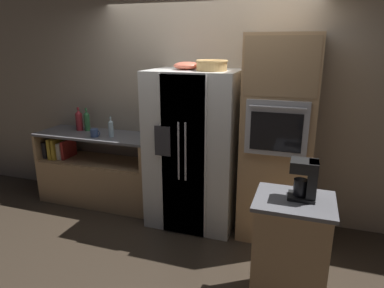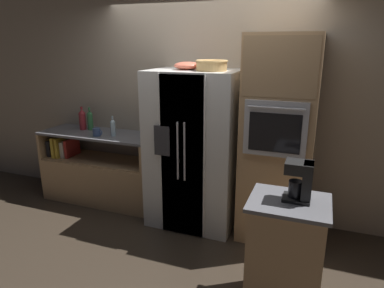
% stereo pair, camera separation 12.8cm
% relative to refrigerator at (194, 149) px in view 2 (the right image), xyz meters
% --- Properties ---
extents(ground_plane, '(20.00, 20.00, 0.00)m').
position_rel_refrigerator_xyz_m(ground_plane, '(0.01, -0.03, -0.89)').
color(ground_plane, '#382D23').
extents(wall_back, '(12.00, 0.06, 2.80)m').
position_rel_refrigerator_xyz_m(wall_back, '(0.01, 0.40, 0.51)').
color(wall_back, tan).
rests_on(wall_back, ground_plane).
extents(counter_left, '(1.55, 0.57, 0.94)m').
position_rel_refrigerator_xyz_m(counter_left, '(-1.37, 0.09, -0.54)').
color(counter_left, tan).
rests_on(counter_left, ground_plane).
extents(refrigerator, '(0.99, 0.77, 1.77)m').
position_rel_refrigerator_xyz_m(refrigerator, '(0.00, 0.00, 0.00)').
color(refrigerator, silver).
rests_on(refrigerator, ground_plane).
extents(wall_oven, '(0.71, 0.73, 2.14)m').
position_rel_refrigerator_xyz_m(wall_oven, '(0.92, 0.03, 0.19)').
color(wall_oven, tan).
rests_on(wall_oven, ground_plane).
extents(island_counter, '(0.59, 0.51, 0.93)m').
position_rel_refrigerator_xyz_m(island_counter, '(1.15, -1.07, -0.42)').
color(island_counter, tan).
rests_on(island_counter, ground_plane).
extents(wicker_basket, '(0.33, 0.33, 0.11)m').
position_rel_refrigerator_xyz_m(wicker_basket, '(0.21, -0.07, 0.95)').
color(wicker_basket, tan).
rests_on(wicker_basket, refrigerator).
extents(fruit_bowl, '(0.29, 0.29, 0.08)m').
position_rel_refrigerator_xyz_m(fruit_bowl, '(-0.08, 0.01, 0.93)').
color(fruit_bowl, '#DB664C').
rests_on(fruit_bowl, refrigerator).
extents(bottle_tall, '(0.06, 0.06, 0.25)m').
position_rel_refrigerator_xyz_m(bottle_tall, '(-1.08, 0.01, 0.16)').
color(bottle_tall, silver).
rests_on(bottle_tall, counter_left).
extents(bottle_short, '(0.09, 0.09, 0.31)m').
position_rel_refrigerator_xyz_m(bottle_short, '(-1.66, 0.17, 0.19)').
color(bottle_short, maroon).
rests_on(bottle_short, counter_left).
extents(bottle_wide, '(0.07, 0.07, 0.30)m').
position_rel_refrigerator_xyz_m(bottle_wide, '(-1.55, 0.19, 0.18)').
color(bottle_wide, '#33723F').
rests_on(bottle_wide, counter_left).
extents(mug, '(0.13, 0.09, 0.10)m').
position_rel_refrigerator_xyz_m(mug, '(-1.28, -0.05, 0.10)').
color(mug, '#384C7A').
rests_on(mug, counter_left).
extents(coffee_maker, '(0.20, 0.17, 0.30)m').
position_rel_refrigerator_xyz_m(coffee_maker, '(1.22, -1.04, 0.20)').
color(coffee_maker, black).
rests_on(coffee_maker, island_counter).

